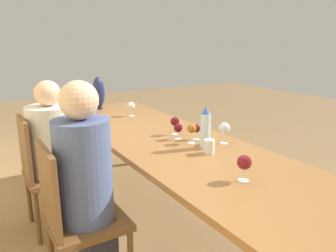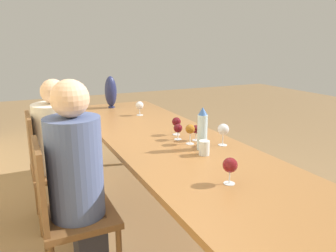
# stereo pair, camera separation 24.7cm
# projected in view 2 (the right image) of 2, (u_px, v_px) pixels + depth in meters

# --- Properties ---
(ground_plane) EXTENTS (14.00, 14.00, 0.00)m
(ground_plane) POSITION_uv_depth(u_px,v_px,m) (167.00, 227.00, 2.72)
(ground_plane) COLOR olive
(dining_table) EXTENTS (3.13, 0.89, 0.78)m
(dining_table) POSITION_uv_depth(u_px,v_px,m) (167.00, 146.00, 2.54)
(dining_table) COLOR #936033
(dining_table) RESTS_ON ground_plane
(water_bottle) EXTENTS (0.07, 0.07, 0.30)m
(water_bottle) POSITION_uv_depth(u_px,v_px,m) (202.00, 129.00, 2.22)
(water_bottle) COLOR silver
(water_bottle) RESTS_ON dining_table
(water_tumbler) EXTENTS (0.07, 0.07, 0.10)m
(water_tumbler) POSITION_uv_depth(u_px,v_px,m) (204.00, 148.00, 2.13)
(water_tumbler) COLOR silver
(water_tumbler) RESTS_ON dining_table
(vase) EXTENTS (0.13, 0.13, 0.35)m
(vase) POSITION_uv_depth(u_px,v_px,m) (111.00, 92.00, 3.60)
(vase) COLOR #1E234C
(vase) RESTS_ON dining_table
(wine_glass_0) EXTENTS (0.08, 0.08, 0.16)m
(wine_glass_0) POSITION_uv_depth(u_px,v_px,m) (223.00, 130.00, 2.31)
(wine_glass_0) COLOR silver
(wine_glass_0) RESTS_ON dining_table
(wine_glass_1) EXTENTS (0.06, 0.06, 0.12)m
(wine_glass_1) POSITION_uv_depth(u_px,v_px,m) (196.00, 130.00, 2.43)
(wine_glass_1) COLOR silver
(wine_glass_1) RESTS_ON dining_table
(wine_glass_2) EXTENTS (0.07, 0.07, 0.15)m
(wine_glass_2) POSITION_uv_depth(u_px,v_px,m) (190.00, 130.00, 2.34)
(wine_glass_2) COLOR silver
(wine_glass_2) RESTS_ON dining_table
(wine_glass_3) EXTENTS (0.07, 0.07, 0.14)m
(wine_glass_3) POSITION_uv_depth(u_px,v_px,m) (176.00, 122.00, 2.58)
(wine_glass_3) COLOR silver
(wine_glass_3) RESTS_ON dining_table
(wine_glass_4) EXTENTS (0.07, 0.07, 0.12)m
(wine_glass_4) POSITION_uv_depth(u_px,v_px,m) (178.00, 129.00, 2.45)
(wine_glass_4) COLOR silver
(wine_glass_4) RESTS_ON dining_table
(wine_glass_5) EXTENTS (0.08, 0.08, 0.14)m
(wine_glass_5) POSITION_uv_depth(u_px,v_px,m) (230.00, 166.00, 1.69)
(wine_glass_5) COLOR silver
(wine_glass_5) RESTS_ON dining_table
(wine_glass_6) EXTENTS (0.08, 0.08, 0.14)m
(wine_glass_6) POSITION_uv_depth(u_px,v_px,m) (140.00, 106.00, 3.26)
(wine_glass_6) COLOR silver
(wine_glass_6) RESTS_ON dining_table
(chair_near) EXTENTS (0.44, 0.44, 0.95)m
(chair_near) POSITION_uv_depth(u_px,v_px,m) (66.00, 211.00, 1.96)
(chair_near) COLOR brown
(chair_near) RESTS_ON ground_plane
(chair_far) EXTENTS (0.44, 0.44, 0.95)m
(chair_far) POSITION_uv_depth(u_px,v_px,m) (50.00, 165.00, 2.67)
(chair_far) COLOR brown
(chair_far) RESTS_ON ground_plane
(person_near) EXTENTS (0.32, 0.32, 1.30)m
(person_near) POSITION_uv_depth(u_px,v_px,m) (78.00, 179.00, 1.95)
(person_near) COLOR #2D2D38
(person_near) RESTS_ON ground_plane
(person_far) EXTENTS (0.36, 0.36, 1.21)m
(person_far) POSITION_uv_depth(u_px,v_px,m) (60.00, 148.00, 2.68)
(person_far) COLOR #2D2D38
(person_far) RESTS_ON ground_plane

